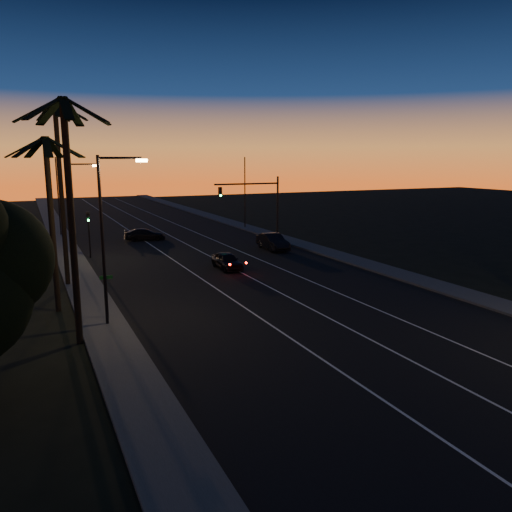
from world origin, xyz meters
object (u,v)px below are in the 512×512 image
lead_car (227,261)px  right_car (273,242)px  signal_mast (257,199)px  cross_car (145,234)px

lead_car → right_car: bearing=40.7°
lead_car → signal_mast: bearing=53.3°
lead_car → right_car: size_ratio=0.92×
signal_mast → cross_car: signal_mast is taller
lead_car → cross_car: (-2.84, 17.31, -0.04)m
signal_mast → lead_car: 12.64m
right_car → cross_car: (-10.15, 11.02, -0.15)m
right_car → lead_car: bearing=-139.3°
lead_car → cross_car: size_ratio=0.96×
lead_car → cross_car: 17.54m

